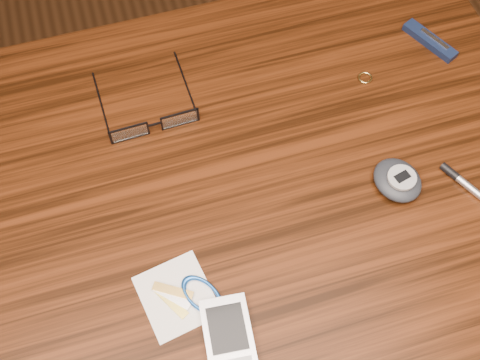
{
  "coord_description": "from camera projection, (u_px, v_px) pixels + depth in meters",
  "views": [
    {
      "loc": [
        -0.06,
        -0.35,
        1.46
      ],
      "look_at": [
        0.05,
        0.02,
        0.76
      ],
      "focal_mm": 45.0,
      "sensor_mm": 36.0,
      "label": 1
    }
  ],
  "objects": [
    {
      "name": "pda_phone",
      "position": [
        229.0,
        341.0,
        0.7
      ],
      "size": [
        0.07,
        0.11,
        0.02
      ],
      "color": "silver",
      "rests_on": "desk"
    },
    {
      "name": "notepad_keys",
      "position": [
        190.0,
        295.0,
        0.73
      ],
      "size": [
        0.11,
        0.1,
        0.01
      ],
      "color": "white",
      "rests_on": "desk"
    },
    {
      "name": "eyeglasses",
      "position": [
        153.0,
        122.0,
        0.84
      ],
      "size": [
        0.13,
        0.14,
        0.03
      ],
      "color": "black",
      "rests_on": "desk"
    },
    {
      "name": "pedometer",
      "position": [
        398.0,
        180.0,
        0.8
      ],
      "size": [
        0.08,
        0.08,
        0.03
      ],
      "color": "#22252D",
      "rests_on": "desk"
    },
    {
      "name": "gold_ring",
      "position": [
        365.0,
        78.0,
        0.89
      ],
      "size": [
        0.03,
        0.03,
        0.0
      ],
      "primitive_type": "torus",
      "rotation": [
        0.0,
        0.0,
        -0.18
      ],
      "color": "tan",
      "rests_on": "desk"
    },
    {
      "name": "silver_pen",
      "position": [
        473.0,
        190.0,
        0.8
      ],
      "size": [
        0.06,
        0.12,
        0.01
      ],
      "color": "#B3B3B7",
      "rests_on": "desk"
    },
    {
      "name": "desk",
      "position": [
        212.0,
        234.0,
        0.88
      ],
      "size": [
        1.0,
        0.7,
        0.75
      ],
      "color": "#3B1909",
      "rests_on": "ground"
    },
    {
      "name": "pocket_knife",
      "position": [
        430.0,
        41.0,
        0.92
      ],
      "size": [
        0.06,
        0.09,
        0.01
      ],
      "color": "#0F1C36",
      "rests_on": "desk"
    },
    {
      "name": "ground",
      "position": [
        223.0,
        343.0,
        1.45
      ],
      "size": [
        3.8,
        3.8,
        0.0
      ],
      "primitive_type": "plane",
      "color": "#472814",
      "rests_on": "ground"
    }
  ]
}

